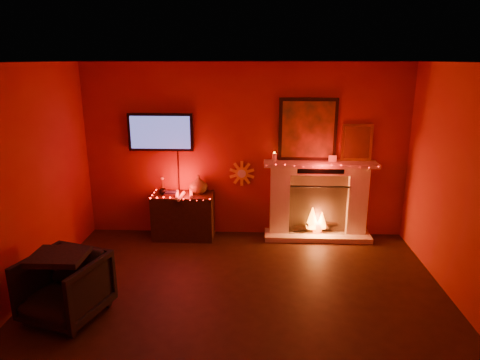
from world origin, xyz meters
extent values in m
plane|color=black|center=(0.00, 0.00, 0.00)|extent=(5.00, 5.00, 0.00)
plane|color=silver|center=(0.00, 0.00, 2.70)|extent=(5.00, 5.00, 0.00)
plane|color=maroon|center=(0.00, 2.50, 1.35)|extent=(5.00, 0.00, 5.00)
cube|color=beige|center=(1.15, 2.30, 0.04)|extent=(1.65, 0.40, 0.08)
cube|color=beige|center=(0.55, 2.39, 0.55)|extent=(0.30, 0.22, 0.95)
cube|color=beige|center=(1.75, 2.39, 0.55)|extent=(0.30, 0.22, 0.95)
cube|color=beige|center=(1.15, 2.39, 1.10)|extent=(1.50, 0.22, 0.14)
cube|color=beige|center=(1.15, 2.33, 1.20)|extent=(1.72, 0.34, 0.06)
cube|color=#8C6851|center=(1.15, 2.45, 0.55)|extent=(0.90, 0.10, 0.95)
cube|color=black|center=(1.15, 2.27, 0.47)|extent=(0.90, 0.02, 0.78)
cylinder|color=black|center=(1.05, 2.36, 0.14)|extent=(0.55, 0.09, 0.09)
cylinder|color=black|center=(1.23, 2.38, 0.20)|extent=(0.51, 0.18, 0.08)
cone|color=orange|center=(1.07, 2.36, 0.33)|extent=(0.20, 0.20, 0.34)
cone|color=orange|center=(1.22, 2.37, 0.29)|extent=(0.16, 0.16, 0.26)
sphere|color=#FF3F07|center=(1.15, 2.36, 0.16)|extent=(0.18, 0.18, 0.18)
cube|color=black|center=(0.95, 2.46, 1.71)|extent=(0.88, 0.05, 0.95)
cube|color=#C3571A|center=(0.95, 2.44, 1.71)|extent=(0.78, 0.01, 0.85)
cube|color=gold|center=(1.70, 2.47, 1.51)|extent=(0.46, 0.04, 0.56)
cube|color=#A96D27|center=(1.70, 2.45, 1.51)|extent=(0.38, 0.01, 0.48)
cylinder|color=#F0E6C8|center=(0.45, 2.38, 1.29)|extent=(0.07, 0.07, 0.12)
cube|color=silver|center=(1.33, 2.36, 1.28)|extent=(0.12, 0.01, 0.10)
cube|color=black|center=(-1.30, 2.46, 1.65)|extent=(1.00, 0.06, 0.58)
cube|color=#4351AE|center=(-1.30, 2.42, 1.65)|extent=(0.92, 0.01, 0.50)
cylinder|color=black|center=(-1.05, 2.47, 1.03)|extent=(0.02, 0.02, 0.66)
cylinder|color=gold|center=(-0.05, 2.48, 1.00)|extent=(0.20, 0.03, 0.20)
cylinder|color=silver|center=(-0.05, 2.46, 1.00)|extent=(0.13, 0.01, 0.13)
cube|color=black|center=(-0.96, 2.26, 0.36)|extent=(0.94, 0.47, 0.72)
imported|color=brown|center=(-0.72, 2.32, 0.86)|extent=(0.28, 0.28, 0.29)
imported|color=black|center=(-1.26, 2.24, 0.76)|extent=(0.11, 0.11, 0.09)
cylinder|color=silver|center=(-1.03, 2.15, 0.74)|extent=(0.11, 0.38, 0.05)
cylinder|color=silver|center=(-0.95, 2.08, 0.74)|extent=(0.06, 0.38, 0.05)
cylinder|color=silver|center=(-0.82, 2.25, 0.74)|extent=(0.12, 0.38, 0.05)
cube|color=#511F17|center=(-1.14, 2.19, 0.73)|extent=(0.20, 0.14, 0.03)
cube|color=#1C2541|center=(-1.13, 2.20, 0.76)|extent=(0.17, 0.12, 0.02)
imported|color=black|center=(-1.87, 0.04, 0.36)|extent=(0.96, 0.98, 0.72)
camera|label=1|loc=(0.20, -4.00, 2.73)|focal=32.00mm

